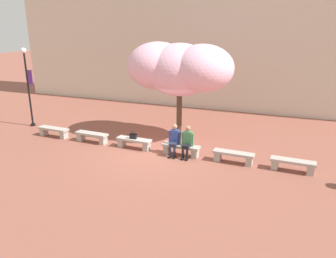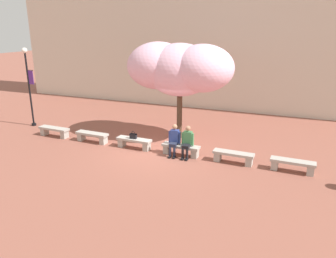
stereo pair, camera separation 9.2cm
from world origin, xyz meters
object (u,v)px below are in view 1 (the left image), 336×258
object	(u,v)px
stone_bench_far_east	(293,164)
person_seated_left	(174,139)
stone_bench_near_east	(181,148)
lamp_post_with_banner	(28,80)
stone_bench_center	(134,142)
person_seated_right	(187,140)
stone_bench_west_end	(54,131)
stone_bench_near_west	(92,136)
cherry_tree_main	(179,68)
stone_bench_east_end	(233,156)
handbag	(133,136)

from	to	relation	value
stone_bench_far_east	person_seated_left	bearing A→B (deg)	-179.34
stone_bench_near_east	lamp_post_with_banner	world-z (taller)	lamp_post_with_banner
lamp_post_with_banner	stone_bench_center	bearing A→B (deg)	-9.10
stone_bench_center	person_seated_right	xyz separation A→B (m)	(2.45, -0.05, 0.40)
stone_bench_center	lamp_post_with_banner	world-z (taller)	lamp_post_with_banner
stone_bench_center	lamp_post_with_banner	size ratio (longest dim) A/B	0.39
stone_bench_west_end	stone_bench_near_west	size ratio (longest dim) A/B	1.00
stone_bench_near_east	stone_bench_far_east	distance (m)	4.32
stone_bench_near_west	cherry_tree_main	xyz separation A→B (m)	(3.46, 2.08, 3.00)
stone_bench_center	stone_bench_far_east	world-z (taller)	same
stone_bench_near_west	stone_bench_far_east	distance (m)	8.65
stone_bench_center	stone_bench_near_east	world-z (taller)	same
stone_bench_near_west	stone_bench_far_east	bearing A→B (deg)	0.00
stone_bench_far_east	stone_bench_east_end	bearing A→B (deg)	180.00
person_seated_left	person_seated_right	size ratio (longest dim) A/B	1.00
stone_bench_near_east	person_seated_left	world-z (taller)	person_seated_left
cherry_tree_main	person_seated_right	bearing A→B (deg)	-61.76
person_seated_right	cherry_tree_main	distance (m)	3.55
stone_bench_west_end	person_seated_right	distance (m)	6.78
stone_bench_near_west	stone_bench_center	world-z (taller)	same
stone_bench_east_end	cherry_tree_main	world-z (taller)	cherry_tree_main
stone_bench_near_west	handbag	world-z (taller)	handbag
person_seated_left	handbag	distance (m)	1.91
stone_bench_near_east	stone_bench_far_east	size ratio (longest dim) A/B	1.00
stone_bench_center	stone_bench_west_end	bearing A→B (deg)	180.00
stone_bench_near_west	person_seated_right	size ratio (longest dim) A/B	1.23
person_seated_left	stone_bench_center	bearing A→B (deg)	178.39
stone_bench_west_end	stone_bench_far_east	distance (m)	10.81
person_seated_left	stone_bench_west_end	bearing A→B (deg)	179.51
stone_bench_near_east	stone_bench_far_east	xyz separation A→B (m)	(4.32, 0.00, 0.00)
handbag	lamp_post_with_banner	bearing A→B (deg)	170.74
stone_bench_far_east	person_seated_right	xyz separation A→B (m)	(-4.04, -0.05, 0.40)
stone_bench_west_end	person_seated_left	distance (m)	6.22
stone_bench_near_east	lamp_post_with_banner	xyz separation A→B (m)	(-8.75, 1.06, 2.15)
stone_bench_far_east	handbag	bearing A→B (deg)	-179.86
stone_bench_far_east	person_seated_left	world-z (taller)	person_seated_left
stone_bench_west_end	handbag	world-z (taller)	handbag
stone_bench_near_east	handbag	bearing A→B (deg)	-179.57
stone_bench_center	stone_bench_east_end	size ratio (longest dim) A/B	1.00
stone_bench_west_end	person_seated_left	size ratio (longest dim) A/B	1.23
stone_bench_east_end	handbag	xyz separation A→B (m)	(-4.34, -0.02, 0.28)
stone_bench_west_end	stone_bench_far_east	bearing A→B (deg)	0.00
person_seated_left	handbag	size ratio (longest dim) A/B	3.81
person_seated_left	stone_bench_east_end	bearing A→B (deg)	1.25
stone_bench_near_west	person_seated_left	world-z (taller)	person_seated_left
person_seated_left	cherry_tree_main	bearing A→B (deg)	105.36
stone_bench_near_west	handbag	xyz separation A→B (m)	(2.14, -0.02, 0.28)
stone_bench_near_west	person_seated_right	bearing A→B (deg)	-0.66
stone_bench_west_end	stone_bench_far_east	world-z (taller)	same
stone_bench_center	stone_bench_near_east	xyz separation A→B (m)	(2.16, 0.00, 0.00)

